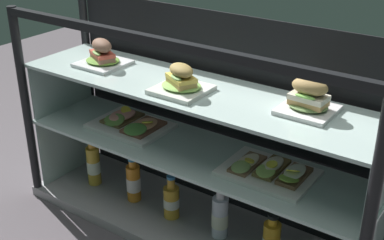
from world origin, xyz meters
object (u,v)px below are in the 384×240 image
Objects in this scene: plated_roll_sandwich_mid_right at (102,56)px; juice_bottle_front_fourth at (220,216)px; plated_roll_sandwich_near_right_corner at (308,100)px; juice_bottle_front_right_end at (134,182)px; juice_bottle_back_left at (271,239)px; open_sandwich_tray_near_right_corner at (131,124)px; juice_bottle_near_post at (171,201)px; open_sandwich_tray_center at (270,171)px; plated_roll_sandwich_left_of_center at (181,82)px; juice_bottle_front_left_end at (94,164)px.

juice_bottle_front_fourth is at bearing -1.07° from plated_roll_sandwich_mid_right.
plated_roll_sandwich_near_right_corner is 0.84× the size of juice_bottle_front_right_end.
plated_roll_sandwich_mid_right is 1.00× the size of juice_bottle_back_left.
juice_bottle_near_post is (0.25, -0.04, -0.29)m from open_sandwich_tray_near_right_corner.
juice_bottle_front_right_end is (0.03, -0.03, -0.28)m from open_sandwich_tray_near_right_corner.
open_sandwich_tray_center is 1.40× the size of juice_bottle_front_fourth.
juice_bottle_front_fourth is at bearing -3.30° from open_sandwich_tray_near_right_corner.
open_sandwich_tray_center reaches higher than juice_bottle_back_left.
plated_roll_sandwich_left_of_center is at bearing -11.87° from open_sandwich_tray_near_right_corner.
plated_roll_sandwich_near_right_corner is 0.81m from juice_bottle_near_post.
open_sandwich_tray_center is at bearing -160.45° from plated_roll_sandwich_near_right_corner.
plated_roll_sandwich_near_right_corner reaches higher than plated_roll_sandwich_left_of_center.
juice_bottle_front_right_end is (0.25, 0.00, -0.01)m from juice_bottle_front_left_end.
juice_bottle_front_left_end is (-0.55, 0.04, -0.56)m from plated_roll_sandwich_left_of_center.
juice_bottle_near_post is (-0.55, -0.07, -0.59)m from plated_roll_sandwich_near_right_corner.
juice_bottle_front_right_end is at bearing -175.63° from plated_roll_sandwich_near_right_corner.
juice_bottle_near_post reaches higher than juice_bottle_back_left.
plated_roll_sandwich_left_of_center is at bearing -168.06° from plated_roll_sandwich_near_right_corner.
juice_bottle_front_right_end is at bearing -179.44° from juice_bottle_back_left.
open_sandwich_tray_near_right_corner is 1.53× the size of juice_bottle_front_right_end.
juice_bottle_front_left_end is at bearing -171.15° from plated_roll_sandwich_mid_right.
juice_bottle_front_left_end reaches higher than juice_bottle_back_left.
juice_bottle_near_post is (0.22, -0.01, -0.01)m from juice_bottle_front_right_end.
plated_roll_sandwich_near_right_corner is 0.55× the size of open_sandwich_tray_near_right_corner.
open_sandwich_tray_center reaches higher than juice_bottle_front_left_end.
juice_bottle_front_right_end is (-0.77, -0.06, -0.57)m from plated_roll_sandwich_near_right_corner.
plated_roll_sandwich_left_of_center is 0.64m from juice_bottle_front_right_end.
plated_roll_sandwich_mid_right is at bearing -172.46° from open_sandwich_tray_near_right_corner.
plated_roll_sandwich_near_right_corner is 0.90× the size of juice_bottle_near_post.
juice_bottle_front_fourth is at bearing 0.31° from juice_bottle_front_left_end.
juice_bottle_front_right_end is 0.47m from juice_bottle_front_fourth.
juice_bottle_front_right_end is at bearing -49.89° from open_sandwich_tray_near_right_corner.
juice_bottle_back_left is (0.95, 0.01, -0.02)m from juice_bottle_front_left_end.
plated_roll_sandwich_near_right_corner reaches higher than juice_bottle_near_post.
juice_bottle_front_right_end is (0.15, -0.01, -0.57)m from plated_roll_sandwich_mid_right.
juice_bottle_front_right_end is 0.70m from juice_bottle_back_left.
plated_roll_sandwich_left_of_center reaches higher than juice_bottle_back_left.
open_sandwich_tray_center reaches higher than juice_bottle_front_right_end.
juice_bottle_front_fourth is (0.47, 0.00, 0.00)m from juice_bottle_front_right_end.
juice_bottle_front_fourth is 0.23m from juice_bottle_back_left.
juice_bottle_front_left_end is (-1.02, -0.06, -0.56)m from plated_roll_sandwich_near_right_corner.
plated_roll_sandwich_left_of_center is 0.58× the size of open_sandwich_tray_near_right_corner.
open_sandwich_tray_near_right_corner is at bearing 179.29° from open_sandwich_tray_center.
plated_roll_sandwich_mid_right is 1.00× the size of plated_roll_sandwich_left_of_center.
plated_roll_sandwich_near_right_corner is 0.32m from open_sandwich_tray_center.
juice_bottle_front_right_end is at bearing -4.91° from plated_roll_sandwich_mid_right.
open_sandwich_tray_near_right_corner is 1.40× the size of juice_bottle_front_fourth.
juice_bottle_front_left_end is at bearing -176.57° from plated_roll_sandwich_near_right_corner.
juice_bottle_back_left is (0.70, 0.01, -0.01)m from juice_bottle_front_right_end.
plated_roll_sandwich_near_right_corner reaches higher than open_sandwich_tray_near_right_corner.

